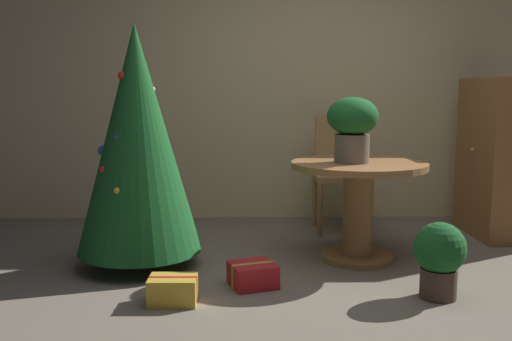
{
  "coord_description": "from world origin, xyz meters",
  "views": [
    {
      "loc": [
        -0.59,
        -3.19,
        1.21
      ],
      "look_at": [
        -0.52,
        0.46,
        0.69
      ],
      "focal_mm": 40.34,
      "sensor_mm": 36.0,
      "label": 1
    }
  ],
  "objects_px": {
    "holiday_tree": "(137,140)",
    "wooden_cabinet": "(501,158)",
    "round_dining_table": "(358,194)",
    "gift_box_red": "(253,275)",
    "wooden_chair_far": "(337,167)",
    "potted_plant": "(439,256)",
    "gift_box_gold": "(173,290)",
    "flower_vase": "(352,124)"
  },
  "relations": [
    {
      "from": "round_dining_table",
      "to": "potted_plant",
      "type": "distance_m",
      "value": 0.86
    },
    {
      "from": "wooden_chair_far",
      "to": "potted_plant",
      "type": "xyz_separation_m",
      "value": [
        0.33,
        -1.69,
        -0.29
      ]
    },
    {
      "from": "potted_plant",
      "to": "gift_box_red",
      "type": "bearing_deg",
      "value": 168.23
    },
    {
      "from": "wooden_cabinet",
      "to": "potted_plant",
      "type": "distance_m",
      "value": 1.8
    },
    {
      "from": "wooden_chair_far",
      "to": "round_dining_table",
      "type": "bearing_deg",
      "value": -90.0
    },
    {
      "from": "wooden_chair_far",
      "to": "gift_box_red",
      "type": "distance_m",
      "value": 1.72
    },
    {
      "from": "holiday_tree",
      "to": "wooden_cabinet",
      "type": "distance_m",
      "value": 2.95
    },
    {
      "from": "wooden_chair_far",
      "to": "holiday_tree",
      "type": "relative_size",
      "value": 0.6
    },
    {
      "from": "wooden_chair_far",
      "to": "potted_plant",
      "type": "height_order",
      "value": "wooden_chair_far"
    },
    {
      "from": "wooden_chair_far",
      "to": "gift_box_gold",
      "type": "bearing_deg",
      "value": -124.67
    },
    {
      "from": "gift_box_gold",
      "to": "wooden_cabinet",
      "type": "xyz_separation_m",
      "value": [
        2.52,
        1.51,
        0.57
      ]
    },
    {
      "from": "round_dining_table",
      "to": "holiday_tree",
      "type": "height_order",
      "value": "holiday_tree"
    },
    {
      "from": "round_dining_table",
      "to": "wooden_chair_far",
      "type": "height_order",
      "value": "wooden_chair_far"
    },
    {
      "from": "gift_box_red",
      "to": "gift_box_gold",
      "type": "xyz_separation_m",
      "value": [
        -0.46,
        -0.28,
        0.0
      ]
    },
    {
      "from": "flower_vase",
      "to": "wooden_chair_far",
      "type": "bearing_deg",
      "value": 86.46
    },
    {
      "from": "gift_box_gold",
      "to": "wooden_cabinet",
      "type": "height_order",
      "value": "wooden_cabinet"
    },
    {
      "from": "holiday_tree",
      "to": "potted_plant",
      "type": "distance_m",
      "value": 2.05
    },
    {
      "from": "wooden_cabinet",
      "to": "holiday_tree",
      "type": "bearing_deg",
      "value": -164.23
    },
    {
      "from": "gift_box_red",
      "to": "gift_box_gold",
      "type": "relative_size",
      "value": 1.21
    },
    {
      "from": "wooden_chair_far",
      "to": "holiday_tree",
      "type": "height_order",
      "value": "holiday_tree"
    },
    {
      "from": "gift_box_red",
      "to": "wooden_cabinet",
      "type": "bearing_deg",
      "value": 30.78
    },
    {
      "from": "flower_vase",
      "to": "round_dining_table",
      "type": "bearing_deg",
      "value": 28.01
    },
    {
      "from": "gift_box_gold",
      "to": "wooden_cabinet",
      "type": "bearing_deg",
      "value": 30.89
    },
    {
      "from": "wooden_cabinet",
      "to": "gift_box_red",
      "type": "bearing_deg",
      "value": -149.22
    },
    {
      "from": "wooden_chair_far",
      "to": "wooden_cabinet",
      "type": "relative_size",
      "value": 0.75
    },
    {
      "from": "round_dining_table",
      "to": "potted_plant",
      "type": "bearing_deg",
      "value": -67.04
    },
    {
      "from": "flower_vase",
      "to": "wooden_cabinet",
      "type": "bearing_deg",
      "value": 27.57
    },
    {
      "from": "round_dining_table",
      "to": "flower_vase",
      "type": "height_order",
      "value": "flower_vase"
    },
    {
      "from": "wooden_cabinet",
      "to": "wooden_chair_far",
      "type": "bearing_deg",
      "value": 169.68
    },
    {
      "from": "wooden_chair_far",
      "to": "gift_box_red",
      "type": "bearing_deg",
      "value": -117.09
    },
    {
      "from": "round_dining_table",
      "to": "wooden_cabinet",
      "type": "height_order",
      "value": "wooden_cabinet"
    },
    {
      "from": "round_dining_table",
      "to": "wooden_cabinet",
      "type": "distance_m",
      "value": 1.49
    },
    {
      "from": "holiday_tree",
      "to": "gift_box_red",
      "type": "bearing_deg",
      "value": -29.31
    },
    {
      "from": "round_dining_table",
      "to": "gift_box_red",
      "type": "xyz_separation_m",
      "value": [
        -0.75,
        -0.54,
        -0.4
      ]
    },
    {
      "from": "gift_box_gold",
      "to": "round_dining_table",
      "type": "bearing_deg",
      "value": 34.27
    },
    {
      "from": "round_dining_table",
      "to": "flower_vase",
      "type": "bearing_deg",
      "value": -151.99
    },
    {
      "from": "round_dining_table",
      "to": "gift_box_red",
      "type": "height_order",
      "value": "round_dining_table"
    },
    {
      "from": "holiday_tree",
      "to": "potted_plant",
      "type": "relative_size",
      "value": 3.65
    },
    {
      "from": "holiday_tree",
      "to": "gift_box_gold",
      "type": "bearing_deg",
      "value": -66.43
    },
    {
      "from": "wooden_chair_far",
      "to": "gift_box_red",
      "type": "xyz_separation_m",
      "value": [
        -0.75,
        -1.47,
        -0.47
      ]
    },
    {
      "from": "wooden_chair_far",
      "to": "holiday_tree",
      "type": "distance_m",
      "value": 1.87
    },
    {
      "from": "holiday_tree",
      "to": "wooden_cabinet",
      "type": "xyz_separation_m",
      "value": [
        2.83,
        0.8,
        -0.22
      ]
    }
  ]
}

